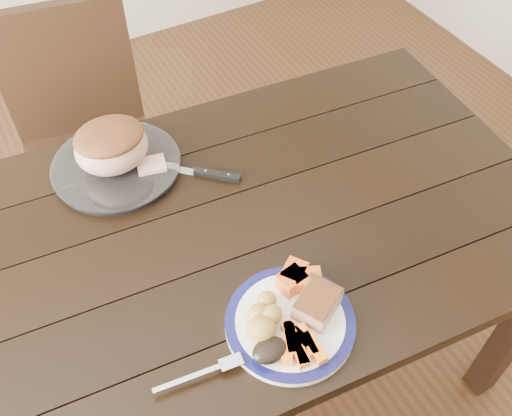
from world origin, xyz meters
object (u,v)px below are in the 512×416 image
pork_slice (317,304)px  carving_knife (202,173)px  chair_far (86,135)px  fork (205,372)px  serving_platter (117,167)px  roast_joint (112,147)px  dining_table (224,252)px  dinner_plate (290,323)px

pork_slice → carving_knife: (-0.03, 0.48, -0.03)m
chair_far → fork: 1.08m
serving_platter → roast_joint: 0.07m
serving_platter → carving_knife: size_ratio=1.26×
pork_slice → fork: 0.26m
pork_slice → dining_table: bearing=102.9°
fork → carving_knife: (0.23, 0.49, -0.01)m
serving_platter → fork: bearing=-94.1°
dining_table → serving_platter: serving_platter is taller
dining_table → dinner_plate: 0.31m
pork_slice → serving_platter: bearing=109.6°
serving_platter → roast_joint: (0.00, 0.00, 0.07)m
fork → pork_slice: bearing=9.6°
serving_platter → carving_knife: bearing=-33.7°
dining_table → dinner_plate: size_ratio=6.29×
serving_platter → fork: (-0.04, -0.61, 0.01)m
pork_slice → fork: size_ratio=0.51×
serving_platter → chair_far: bearing=89.5°
dinner_plate → fork: (-0.20, -0.02, 0.01)m
fork → dining_table: bearing=65.4°
dining_table → pork_slice: size_ratio=18.44×
dinner_plate → fork: 0.20m
dining_table → roast_joint: size_ratio=9.17×
dining_table → carving_knife: size_ratio=6.66×
dinner_plate → pork_slice: size_ratio=2.93×
chair_far → fork: chair_far is taller
dining_table → chair_far: bearing=101.0°
fork → dinner_plate: bearing=11.8°
dinner_plate → pork_slice: pork_slice is taller
serving_platter → pork_slice: size_ratio=3.50×
fork → carving_knife: size_ratio=0.71×
chair_far → serving_platter: bearing=98.5°
roast_joint → carving_knife: bearing=-33.7°
carving_knife → chair_far: bearing=150.0°
serving_platter → pork_slice: (0.21, -0.60, 0.03)m
dinner_plate → pork_slice: (0.06, -0.00, 0.03)m
dining_table → carving_knife: 0.21m
pork_slice → roast_joint: 0.64m
chair_far → carving_knife: 0.63m
dining_table → serving_platter: (-0.15, 0.30, 0.10)m
pork_slice → chair_far: bearing=101.5°
roast_joint → serving_platter: bearing=0.0°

